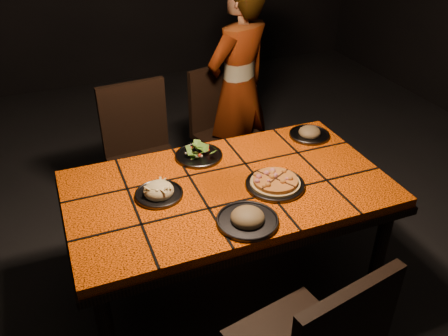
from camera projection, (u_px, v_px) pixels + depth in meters
name	position (u px, v px, depth m)	size (l,w,h in m)	color
room_shell	(229.00, 36.00, 1.98)	(6.04, 7.04, 3.08)	black
dining_table	(228.00, 197.00, 2.42)	(1.62, 0.92, 0.75)	#F15507
chair_far_left	(141.00, 148.00, 3.08)	(0.47, 0.47, 0.97)	black
chair_far_right	(223.00, 123.00, 3.43)	(0.52, 0.52, 0.94)	black
diner	(238.00, 89.00, 3.36)	(0.56, 0.37, 1.55)	brown
plate_pizza	(275.00, 183.00, 2.36)	(0.34, 0.34, 0.04)	#3A3A3F
plate_pasta	(159.00, 192.00, 2.29)	(0.24, 0.24, 0.08)	#3A3A3F
plate_salad	(199.00, 153.00, 2.60)	(0.26, 0.26, 0.07)	#3A3A3F
plate_mushroom_a	(248.00, 218.00, 2.11)	(0.28, 0.28, 0.09)	#3A3A3F
plate_mushroom_b	(310.00, 133.00, 2.80)	(0.24, 0.24, 0.08)	#3A3A3F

